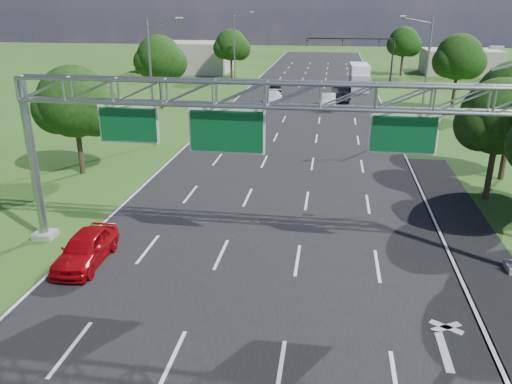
% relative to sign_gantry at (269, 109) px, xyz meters
% --- Properties ---
extents(ground, '(220.00, 220.00, 0.00)m').
position_rel_sign_gantry_xyz_m(ground, '(-0.33, 18.00, -6.89)').
color(ground, '#285218').
rests_on(ground, ground).
extents(road, '(18.00, 180.00, 0.02)m').
position_rel_sign_gantry_xyz_m(road, '(-0.33, 18.00, -6.89)').
color(road, black).
rests_on(road, ground).
extents(road_flare, '(3.00, 30.00, 0.02)m').
position_rel_sign_gantry_xyz_m(road_flare, '(9.87, 2.00, -6.89)').
color(road_flare, black).
rests_on(road_flare, ground).
extents(sign_gantry, '(23.50, 1.00, 9.56)m').
position_rel_sign_gantry_xyz_m(sign_gantry, '(0.00, 0.00, 0.00)').
color(sign_gantry, gray).
rests_on(sign_gantry, ground).
extents(traffic_signal, '(12.21, 0.24, 7.00)m').
position_rel_sign_gantry_xyz_m(traffic_signal, '(7.15, 53.00, -1.72)').
color(traffic_signal, black).
rests_on(traffic_signal, ground).
extents(streetlight_l_near, '(2.97, 0.22, 10.16)m').
position_rel_sign_gantry_xyz_m(streetlight_l_near, '(-11.63, 18.00, -1.31)').
color(streetlight_l_near, gray).
rests_on(streetlight_l_near, ground).
extents(streetlight_l_far, '(2.97, 0.22, 10.16)m').
position_rel_sign_gantry_xyz_m(streetlight_l_far, '(-11.63, 53.00, -1.31)').
color(streetlight_l_far, gray).
rests_on(streetlight_l_far, ground).
extents(streetlight_r_mid, '(2.97, 0.22, 10.16)m').
position_rel_sign_gantry_xyz_m(streetlight_r_mid, '(10.97, 28.00, -1.31)').
color(streetlight_r_mid, gray).
rests_on(streetlight_r_mid, ground).
extents(tree_verge_la, '(5.76, 4.80, 7.40)m').
position_rel_sign_gantry_xyz_m(tree_verge_la, '(-14.25, 10.04, -2.13)').
color(tree_verge_la, '#2D2116').
rests_on(tree_verge_la, ground).
extents(tree_verge_lb, '(5.76, 4.80, 8.06)m').
position_rel_sign_gantry_xyz_m(tree_verge_lb, '(-16.25, 33.04, -1.48)').
color(tree_verge_lb, '#2D2116').
rests_on(tree_verge_lb, ground).
extents(tree_verge_lc, '(5.76, 4.80, 7.62)m').
position_rel_sign_gantry_xyz_m(tree_verge_lc, '(-13.25, 58.04, -1.92)').
color(tree_verge_lc, '#2D2116').
rests_on(tree_verge_lc, ground).
extents(tree_verge_rd, '(5.76, 4.80, 8.28)m').
position_rel_sign_gantry_xyz_m(tree_verge_rd, '(15.75, 36.04, -1.26)').
color(tree_verge_rd, '#2D2116').
rests_on(tree_verge_rd, ground).
extents(tree_verge_re, '(5.76, 4.80, 7.84)m').
position_rel_sign_gantry_xyz_m(tree_verge_re, '(13.75, 66.04, -1.70)').
color(tree_verge_re, '#2D2116').
rests_on(tree_verge_re, ground).
extents(building_left, '(14.00, 10.00, 5.00)m').
position_rel_sign_gantry_xyz_m(building_left, '(-22.33, 66.00, -4.39)').
color(building_left, '#B1A394').
rests_on(building_left, ground).
extents(building_right, '(12.00, 9.00, 4.00)m').
position_rel_sign_gantry_xyz_m(building_right, '(23.67, 70.00, -4.89)').
color(building_right, '#B1A394').
rests_on(building_right, ground).
extents(red_coupe, '(1.91, 4.43, 1.49)m').
position_rel_sign_gantry_xyz_m(red_coupe, '(-7.99, -2.17, -6.15)').
color(red_coupe, '#B1080F').
rests_on(red_coupe, ground).
extents(car_queue_a, '(2.21, 4.99, 1.42)m').
position_rel_sign_gantry_xyz_m(car_queue_a, '(-4.30, 37.95, -6.18)').
color(car_queue_a, white).
rests_on(car_queue_a, ground).
extents(car_queue_b, '(2.21, 4.13, 1.10)m').
position_rel_sign_gantry_xyz_m(car_queue_b, '(3.90, 40.36, -6.34)').
color(car_queue_b, black).
rests_on(car_queue_b, ground).
extents(car_queue_c, '(2.09, 4.10, 1.34)m').
position_rel_sign_gantry_xyz_m(car_queue_c, '(-5.17, 47.82, -6.22)').
color(car_queue_c, black).
rests_on(car_queue_c, ground).
extents(car_queue_d, '(1.77, 4.85, 1.59)m').
position_rel_sign_gantry_xyz_m(car_queue_d, '(2.17, 36.33, -6.10)').
color(car_queue_d, silver).
rests_on(car_queue_d, ground).
extents(box_truck, '(2.67, 8.62, 3.24)m').
position_rel_sign_gantry_xyz_m(box_truck, '(6.23, 51.40, -5.34)').
color(box_truck, white).
rests_on(box_truck, ground).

